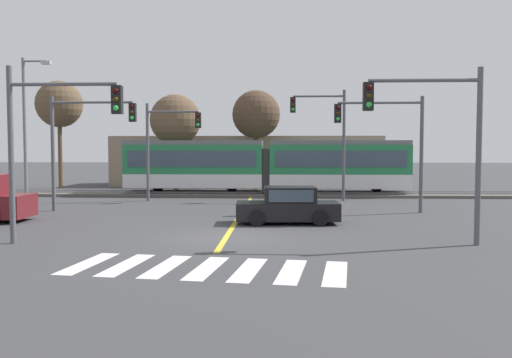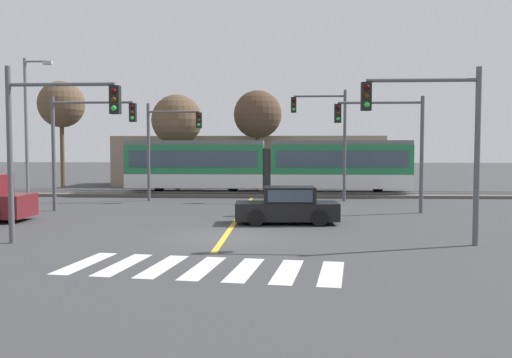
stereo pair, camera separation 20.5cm
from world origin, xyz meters
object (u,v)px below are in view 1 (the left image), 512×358
traffic_light_far_right (327,128)px  bare_tree_far_west (59,105)px  sedan_crossing (288,206)px  traffic_light_near_right (438,127)px  light_rail_tram (266,164)px  bare_tree_west (175,120)px  traffic_light_mid_right (390,134)px  bare_tree_east (256,115)px  traffic_light_far_left (166,137)px  street_lamp_west (27,120)px  traffic_light_near_left (50,129)px  traffic_light_mid_left (82,133)px

traffic_light_far_right → bare_tree_far_west: bare_tree_far_west is taller
sedan_crossing → traffic_light_near_right: bearing=-45.5°
light_rail_tram → bare_tree_west: bearing=150.2°
traffic_light_mid_right → bare_tree_east: 16.04m
sedan_crossing → traffic_light_far_left: bearing=127.4°
traffic_light_near_right → street_lamp_west: street_lamp_west is taller
light_rail_tram → traffic_light_far_left: 7.33m
traffic_light_near_left → bare_tree_west: bearing=90.9°
light_rail_tram → sedan_crossing: (1.29, -13.41, -1.35)m
traffic_light_near_right → street_lamp_west: (-20.44, 14.83, 1.05)m
traffic_light_far_right → traffic_light_near_left: traffic_light_far_right is taller
bare_tree_far_west → sedan_crossing: bearing=-47.3°
traffic_light_far_right → traffic_light_mid_right: traffic_light_far_right is taller
traffic_light_far_right → bare_tree_east: 9.70m
light_rail_tram → traffic_light_near_right: bearing=-71.8°
traffic_light_far_right → traffic_light_mid_left: size_ratio=1.15×
traffic_light_near_left → traffic_light_far_left: size_ratio=1.00×
sedan_crossing → bare_tree_far_west: (-17.39, 18.83, 5.75)m
traffic_light_far_left → traffic_light_mid_left: bearing=-119.3°
traffic_light_mid_right → bare_tree_east: bearing=116.4°
bare_tree_west → traffic_light_near_right: bearing=-59.9°
traffic_light_near_left → bare_tree_west: size_ratio=0.81×
light_rail_tram → bare_tree_west: size_ratio=2.63×
street_lamp_west → bare_tree_far_west: bearing=100.6°
traffic_light_far_left → light_rail_tram: bearing=36.3°
traffic_light_near_left → traffic_light_mid_left: size_ratio=1.02×
light_rail_tram → traffic_light_mid_left: size_ratio=3.28×
traffic_light_far_left → street_lamp_west: 8.83m
traffic_light_mid_right → bare_tree_far_west: bearing=146.3°
traffic_light_near_right → bare_tree_far_west: bearing=133.1°
sedan_crossing → bare_tree_west: bare_tree_west is taller
sedan_crossing → traffic_light_far_right: traffic_light_far_right is taller
traffic_light_far_right → bare_tree_east: size_ratio=0.88×
bare_tree_far_west → bare_tree_east: bare_tree_far_west is taller
traffic_light_near_left → bare_tree_west: bare_tree_west is taller
traffic_light_near_left → traffic_light_mid_right: size_ratio=1.03×
traffic_light_near_right → traffic_light_mid_left: 17.05m
street_lamp_west → traffic_light_far_left: bearing=-5.7°
light_rail_tram → traffic_light_far_left: (-5.75, -4.23, 1.69)m
light_rail_tram → traffic_light_far_right: bearing=-44.9°
bare_tree_far_west → bare_tree_west: bare_tree_far_west is taller
traffic_light_near_right → traffic_light_mid_right: size_ratio=1.01×
traffic_light_mid_right → street_lamp_west: size_ratio=0.65×
traffic_light_near_left → bare_tree_west: 22.52m
sedan_crossing → bare_tree_east: bearing=96.8°
traffic_light_mid_right → bare_tree_east: bare_tree_east is taller
traffic_light_mid_right → traffic_light_mid_left: bearing=-179.6°
traffic_light_mid_left → bare_tree_far_west: size_ratio=0.68×
street_lamp_west → bare_tree_far_west: (-1.64, 8.77, 1.64)m
traffic_light_far_right → traffic_light_far_left: traffic_light_far_right is taller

